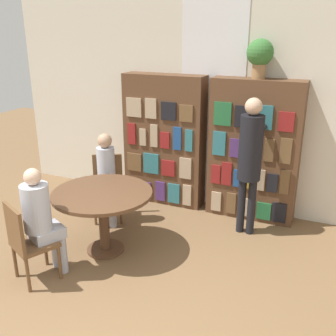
% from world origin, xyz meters
% --- Properties ---
extents(wall_back, '(6.40, 0.07, 3.00)m').
position_xyz_m(wall_back, '(0.00, 3.34, 1.51)').
color(wall_back, beige).
rests_on(wall_back, ground_plane).
extents(bookshelf_left, '(1.19, 0.34, 1.90)m').
position_xyz_m(bookshelf_left, '(-0.66, 3.15, 0.95)').
color(bookshelf_left, brown).
rests_on(bookshelf_left, ground_plane).
extents(bookshelf_right, '(1.19, 0.34, 1.90)m').
position_xyz_m(bookshelf_right, '(0.66, 3.15, 0.95)').
color(bookshelf_right, brown).
rests_on(bookshelf_right, ground_plane).
extents(flower_vase, '(0.33, 0.33, 0.48)m').
position_xyz_m(flower_vase, '(0.64, 3.15, 2.19)').
color(flower_vase, '#997047').
rests_on(flower_vase, bookshelf_right).
extents(reading_table, '(1.14, 1.14, 0.76)m').
position_xyz_m(reading_table, '(-0.71, 1.54, 0.62)').
color(reading_table, brown).
rests_on(reading_table, ground_plane).
extents(chair_near_camera, '(0.53, 0.53, 0.88)m').
position_xyz_m(chair_near_camera, '(-1.09, 0.71, 0.49)').
color(chair_near_camera, brown).
rests_on(chair_near_camera, ground_plane).
extents(chair_left_side, '(0.54, 0.54, 0.88)m').
position_xyz_m(chair_left_side, '(-1.14, 2.33, 0.49)').
color(chair_left_side, brown).
rests_on(chair_left_side, ground_plane).
extents(seated_reader_left, '(0.36, 0.39, 1.23)m').
position_xyz_m(seated_reader_left, '(-1.05, 2.17, 0.69)').
color(seated_reader_left, '#B2B7C6').
rests_on(seated_reader_left, ground_plane).
extents(seated_reader_right, '(0.39, 0.42, 1.22)m').
position_xyz_m(seated_reader_right, '(-1.02, 0.87, 0.69)').
color(seated_reader_right, '#B2B7C6').
rests_on(seated_reader_right, ground_plane).
extents(librarian_standing, '(0.29, 0.56, 1.75)m').
position_xyz_m(librarian_standing, '(0.72, 2.65, 1.07)').
color(librarian_standing, black).
rests_on(librarian_standing, ground_plane).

